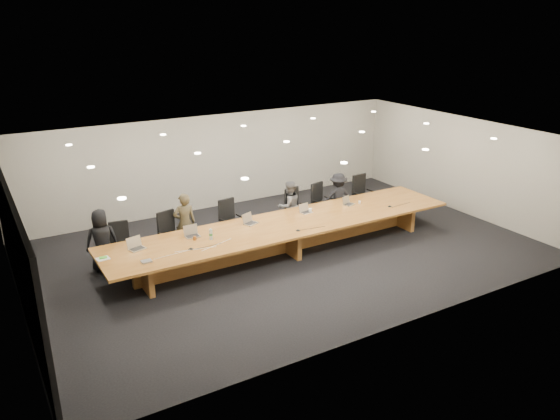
{
  "coord_description": "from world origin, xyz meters",
  "views": [
    {
      "loc": [
        -6.4,
        -10.59,
        5.53
      ],
      "look_at": [
        0.0,
        0.3,
        1.0
      ],
      "focal_mm": 35.0,
      "sensor_mm": 36.0,
      "label": 1
    }
  ],
  "objects_px": {
    "chair_right": "(322,202)",
    "mic_right": "(390,206)",
    "chair_mid_right": "(297,209)",
    "laptop_c": "(251,219)",
    "amber_mug": "(195,238)",
    "person_a": "(102,240)",
    "laptop_d": "(306,208)",
    "mic_center": "(298,230)",
    "laptop_b": "(192,231)",
    "chair_far_left": "(121,245)",
    "av_box": "(146,261)",
    "paper_cup_far": "(359,202)",
    "conference_table": "(286,232)",
    "chair_mid_left": "(231,221)",
    "paper_cup_near": "(310,210)",
    "laptop_e": "(349,201)",
    "person_c": "(289,206)",
    "chair_left": "(172,234)",
    "mic_left": "(191,249)",
    "chair_far_right": "(364,195)",
    "laptop_a": "(137,244)",
    "person_d": "(338,197)",
    "person_b": "(185,223)"
  },
  "relations": [
    {
      "from": "chair_mid_left",
      "to": "laptop_d",
      "type": "height_order",
      "value": "chair_mid_left"
    },
    {
      "from": "chair_right",
      "to": "mic_right",
      "type": "distance_m",
      "value": 1.97
    },
    {
      "from": "laptop_c",
      "to": "amber_mug",
      "type": "relative_size",
      "value": 3.63
    },
    {
      "from": "av_box",
      "to": "paper_cup_far",
      "type": "bearing_deg",
      "value": 6.69
    },
    {
      "from": "laptop_a",
      "to": "av_box",
      "type": "xyz_separation_m",
      "value": [
        -0.03,
        -0.73,
        -0.12
      ]
    },
    {
      "from": "conference_table",
      "to": "mic_left",
      "type": "relative_size",
      "value": 79.97
    },
    {
      "from": "conference_table",
      "to": "mic_right",
      "type": "height_order",
      "value": "mic_right"
    },
    {
      "from": "mic_left",
      "to": "chair_mid_left",
      "type": "bearing_deg",
      "value": 42.72
    },
    {
      "from": "chair_mid_right",
      "to": "conference_table",
      "type": "bearing_deg",
      "value": -144.59
    },
    {
      "from": "person_b",
      "to": "chair_mid_right",
      "type": "bearing_deg",
      "value": -173.38
    },
    {
      "from": "chair_far_right",
      "to": "person_a",
      "type": "height_order",
      "value": "person_a"
    },
    {
      "from": "chair_mid_right",
      "to": "person_a",
      "type": "height_order",
      "value": "person_a"
    },
    {
      "from": "laptop_e",
      "to": "mic_center",
      "type": "height_order",
      "value": "laptop_e"
    },
    {
      "from": "chair_far_left",
      "to": "person_d",
      "type": "height_order",
      "value": "person_d"
    },
    {
      "from": "chair_mid_left",
      "to": "mic_right",
      "type": "distance_m",
      "value": 4.19
    },
    {
      "from": "laptop_c",
      "to": "laptop_d",
      "type": "distance_m",
      "value": 1.59
    },
    {
      "from": "laptop_a",
      "to": "mic_right",
      "type": "xyz_separation_m",
      "value": [
        6.58,
        -0.63,
        -0.12
      ]
    },
    {
      "from": "chair_mid_right",
      "to": "person_c",
      "type": "relative_size",
      "value": 0.83
    },
    {
      "from": "person_c",
      "to": "amber_mug",
      "type": "bearing_deg",
      "value": 15.85
    },
    {
      "from": "person_b",
      "to": "person_a",
      "type": "bearing_deg",
      "value": 7.89
    },
    {
      "from": "amber_mug",
      "to": "paper_cup_near",
      "type": "distance_m",
      "value": 3.26
    },
    {
      "from": "person_a",
      "to": "mic_center",
      "type": "distance_m",
      "value": 4.49
    },
    {
      "from": "mic_right",
      "to": "person_a",
      "type": "bearing_deg",
      "value": 167.32
    },
    {
      "from": "chair_mid_right",
      "to": "paper_cup_far",
      "type": "bearing_deg",
      "value": -45.37
    },
    {
      "from": "person_b",
      "to": "laptop_d",
      "type": "distance_m",
      "value": 3.09
    },
    {
      "from": "chair_mid_left",
      "to": "paper_cup_near",
      "type": "xyz_separation_m",
      "value": [
        1.79,
        -0.95,
        0.25
      ]
    },
    {
      "from": "laptop_e",
      "to": "person_c",
      "type": "bearing_deg",
      "value": 128.37
    },
    {
      "from": "chair_left",
      "to": "mic_center",
      "type": "bearing_deg",
      "value": -49.8
    },
    {
      "from": "chair_mid_left",
      "to": "person_c",
      "type": "distance_m",
      "value": 1.68
    },
    {
      "from": "laptop_b",
      "to": "amber_mug",
      "type": "distance_m",
      "value": 0.23
    },
    {
      "from": "laptop_a",
      "to": "mic_center",
      "type": "relative_size",
      "value": 3.08
    },
    {
      "from": "chair_far_right",
      "to": "person_d",
      "type": "xyz_separation_m",
      "value": [
        -0.97,
        -0.03,
        0.1
      ]
    },
    {
      "from": "paper_cup_far",
      "to": "conference_table",
      "type": "bearing_deg",
      "value": -174.13
    },
    {
      "from": "chair_left",
      "to": "av_box",
      "type": "bearing_deg",
      "value": -140.07
    },
    {
      "from": "chair_mid_right",
      "to": "laptop_a",
      "type": "bearing_deg",
      "value": 178.13
    },
    {
      "from": "chair_mid_left",
      "to": "person_c",
      "type": "relative_size",
      "value": 0.8
    },
    {
      "from": "chair_left",
      "to": "laptop_d",
      "type": "height_order",
      "value": "chair_left"
    },
    {
      "from": "laptop_c",
      "to": "amber_mug",
      "type": "xyz_separation_m",
      "value": [
        -1.56,
        -0.26,
        -0.08
      ]
    },
    {
      "from": "chair_mid_right",
      "to": "mic_right",
      "type": "xyz_separation_m",
      "value": [
        1.95,
        -1.5,
        0.19
      ]
    },
    {
      "from": "chair_left",
      "to": "mic_left",
      "type": "relative_size",
      "value": 10.06
    },
    {
      "from": "av_box",
      "to": "mic_center",
      "type": "bearing_deg",
      "value": -1.63
    },
    {
      "from": "paper_cup_near",
      "to": "mic_left",
      "type": "distance_m",
      "value": 3.58
    },
    {
      "from": "chair_far_left",
      "to": "chair_mid_left",
      "type": "height_order",
      "value": "chair_mid_left"
    },
    {
      "from": "mic_right",
      "to": "laptop_b",
      "type": "bearing_deg",
      "value": 172.52
    },
    {
      "from": "chair_far_left",
      "to": "av_box",
      "type": "height_order",
      "value": "chair_far_left"
    },
    {
      "from": "laptop_c",
      "to": "mic_right",
      "type": "xyz_separation_m",
      "value": [
        3.75,
        -0.74,
        -0.12
      ]
    },
    {
      "from": "person_a",
      "to": "paper_cup_near",
      "type": "bearing_deg",
      "value": 177.08
    },
    {
      "from": "conference_table",
      "to": "laptop_d",
      "type": "relative_size",
      "value": 30.61
    },
    {
      "from": "chair_right",
      "to": "person_d",
      "type": "bearing_deg",
      "value": -45.33
    },
    {
      "from": "laptop_d",
      "to": "mic_center",
      "type": "height_order",
      "value": "laptop_d"
    }
  ]
}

